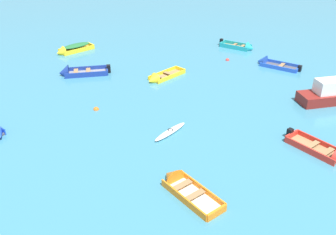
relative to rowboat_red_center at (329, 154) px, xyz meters
name	(u,v)px	position (x,y,z in m)	size (l,w,h in m)	color
rowboat_red_center	(329,154)	(0.00, 0.00, 0.00)	(3.14, 4.22, 1.32)	#99754C
kayak_white_midfield_right	(170,131)	(-9.21, 4.57, -0.06)	(2.75, 2.41, 0.30)	white
rowboat_yellow_far_right	(71,49)	(-16.60, 23.15, 0.16)	(4.28, 3.26, 1.24)	#99754C
rowboat_deep_blue_outer_left	(74,73)	(-16.08, 16.54, 0.02)	(4.76, 1.66, 1.49)	gray
rowboat_orange_near_left	(179,184)	(-9.79, -1.14, -0.01)	(3.12, 4.30, 1.30)	beige
rowboat_turquoise_distant_center	(243,47)	(2.10, 20.75, 0.01)	(3.63, 3.50, 1.25)	#99754C
rowboat_yellow_near_right	(158,78)	(-8.52, 13.88, -0.03)	(4.13, 3.43, 1.18)	#99754C
rowboat_blue_outer_right	(269,63)	(2.88, 15.57, -0.03)	(3.97, 3.87, 1.40)	#4C4C51
mooring_buoy_far_field	(96,110)	(-14.20, 9.09, -0.21)	(0.43, 0.43, 0.43)	orange
mooring_buoy_trailing	(227,60)	(-0.70, 17.67, -0.21)	(0.40, 0.40, 0.40)	red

